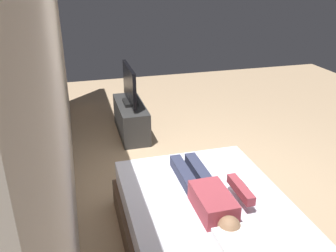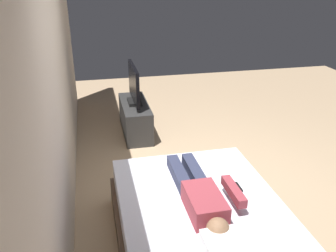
{
  "view_description": "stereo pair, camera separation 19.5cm",
  "coord_description": "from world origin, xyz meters",
  "px_view_note": "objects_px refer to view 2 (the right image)",
  "views": [
    {
      "loc": [
        -3.28,
        1.39,
        2.42
      ],
      "look_at": [
        0.48,
        0.35,
        0.69
      ],
      "focal_mm": 38.28,
      "sensor_mm": 36.0,
      "label": 1
    },
    {
      "loc": [
        -3.32,
        1.2,
        2.42
      ],
      "look_at": [
        0.48,
        0.35,
        0.69
      ],
      "focal_mm": 38.28,
      "sensor_mm": 36.0,
      "label": 2
    }
  ],
  "objects_px": {
    "tv_stand": "(135,118)",
    "tv": "(134,86)",
    "person": "(201,195)",
    "remote": "(238,187)",
    "bed": "(202,230)"
  },
  "relations": [
    {
      "from": "tv_stand",
      "to": "tv",
      "type": "distance_m",
      "value": 0.53
    },
    {
      "from": "person",
      "to": "tv",
      "type": "relative_size",
      "value": 1.43
    },
    {
      "from": "bed",
      "to": "remote",
      "type": "relative_size",
      "value": 13.23
    },
    {
      "from": "remote",
      "to": "person",
      "type": "bearing_deg",
      "value": 110.47
    },
    {
      "from": "bed",
      "to": "remote",
      "type": "height_order",
      "value": "remote"
    },
    {
      "from": "person",
      "to": "remote",
      "type": "height_order",
      "value": "person"
    },
    {
      "from": "person",
      "to": "tv",
      "type": "height_order",
      "value": "tv"
    },
    {
      "from": "person",
      "to": "bed",
      "type": "bearing_deg",
      "value": -166.37
    },
    {
      "from": "bed",
      "to": "tv_stand",
      "type": "height_order",
      "value": "bed"
    },
    {
      "from": "remote",
      "to": "tv_stand",
      "type": "height_order",
      "value": "remote"
    },
    {
      "from": "remote",
      "to": "tv_stand",
      "type": "distance_m",
      "value": 2.67
    },
    {
      "from": "remote",
      "to": "bed",
      "type": "bearing_deg",
      "value": 114.35
    },
    {
      "from": "person",
      "to": "tv",
      "type": "bearing_deg",
      "value": 4.47
    },
    {
      "from": "person",
      "to": "tv",
      "type": "xyz_separation_m",
      "value": [
        2.73,
        0.21,
        0.16
      ]
    },
    {
      "from": "tv_stand",
      "to": "tv",
      "type": "relative_size",
      "value": 1.25
    }
  ]
}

